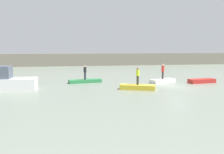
% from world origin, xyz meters
% --- Properties ---
extents(ground_plane, '(120.00, 120.00, 0.00)m').
position_xyz_m(ground_plane, '(0.00, 0.00, 0.00)').
color(ground_plane, gray).
extents(embankment_wall, '(80.00, 1.20, 2.62)m').
position_xyz_m(embankment_wall, '(0.00, 29.07, 1.31)').
color(embankment_wall, gray).
rests_on(embankment_wall, ground_plane).
extents(motorboat, '(5.49, 2.17, 2.28)m').
position_xyz_m(motorboat, '(-16.87, 0.90, 0.79)').
color(motorboat, white).
rests_on(motorboat, ground_plane).
extents(rowboat_green, '(3.83, 1.58, 0.37)m').
position_xyz_m(rowboat_green, '(-9.17, 4.38, 0.19)').
color(rowboat_green, '#2D7F47').
rests_on(rowboat_green, ground_plane).
extents(rowboat_yellow, '(3.48, 2.20, 0.47)m').
position_xyz_m(rowboat_yellow, '(-4.50, -0.99, 0.23)').
color(rowboat_yellow, gold).
rests_on(rowboat_yellow, ground_plane).
extents(rowboat_white, '(3.18, 2.14, 0.40)m').
position_xyz_m(rowboat_white, '(-0.45, 2.97, 0.20)').
color(rowboat_white, white).
rests_on(rowboat_white, ground_plane).
extents(rowboat_red, '(3.17, 1.47, 0.46)m').
position_xyz_m(rowboat_red, '(3.86, 2.03, 0.23)').
color(rowboat_red, red).
rests_on(rowboat_red, ground_plane).
extents(person_hiviz_shirt, '(0.32, 0.32, 1.66)m').
position_xyz_m(person_hiviz_shirt, '(-4.50, -0.99, 1.39)').
color(person_hiviz_shirt, '#38332D').
rests_on(person_hiviz_shirt, rowboat_yellow).
extents(person_dark_shirt, '(0.32, 0.32, 1.63)m').
position_xyz_m(person_dark_shirt, '(-9.17, 4.38, 1.28)').
color(person_dark_shirt, '#232838').
rests_on(person_dark_shirt, rowboat_green).
extents(person_red_shirt, '(0.32, 0.32, 1.76)m').
position_xyz_m(person_red_shirt, '(-0.45, 2.97, 1.39)').
color(person_red_shirt, '#38332D').
rests_on(person_red_shirt, rowboat_white).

